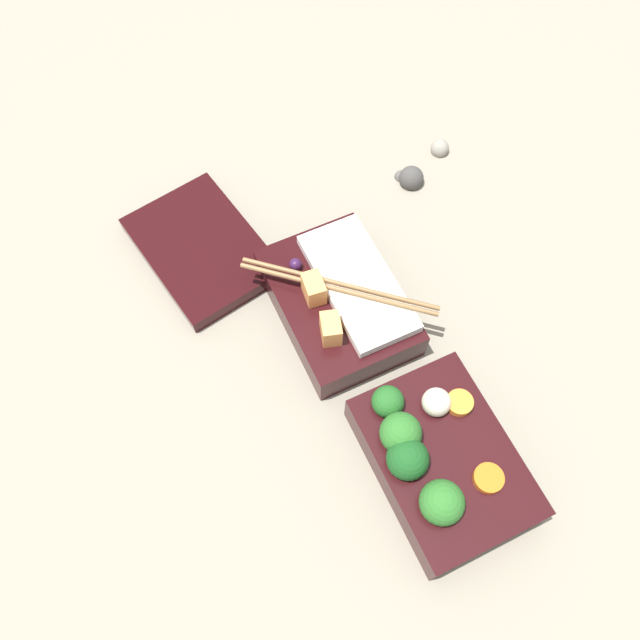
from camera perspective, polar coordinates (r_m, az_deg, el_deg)
The scene contains 7 objects.
ground_plane at distance 0.66m, azimuth 7.29°, elevation -5.66°, with size 3.00×3.00×0.00m, color gray.
bento_tray_vegetable at distance 0.61m, azimuth 10.66°, elevation -12.31°, with size 0.17×0.12×0.07m.
bento_tray_rice at distance 0.67m, azimuth 1.85°, elevation 1.86°, with size 0.17×0.17×0.07m.
bento_lid at distance 0.73m, azimuth -10.76°, elevation 6.45°, with size 0.17×0.12×0.02m, color black.
pebble_0 at distance 0.80m, azimuth 7.45°, elevation 13.02°, with size 0.02×0.02×0.02m, color #595651.
pebble_1 at distance 0.83m, azimuth 10.89°, elevation 15.16°, with size 0.02×0.02×0.02m, color gray.
pebble_2 at distance 0.79m, azimuth 8.34°, elevation 12.70°, with size 0.03×0.03×0.03m, color #474442.
Camera 1 is at (-0.18, 0.18, 0.61)m, focal length 35.00 mm.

